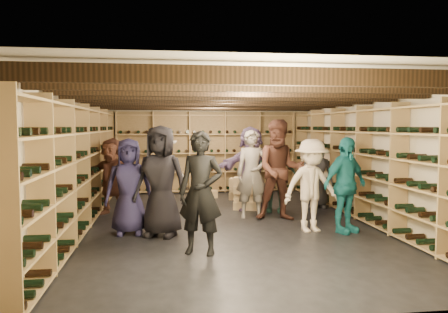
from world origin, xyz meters
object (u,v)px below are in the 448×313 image
at_px(crate_stack_left, 240,189).
at_px(person_7, 252,174).
at_px(person_12, 316,174).
at_px(person_6, 129,186).
at_px(person_9, 162,172).
at_px(person_5, 112,176).
at_px(crate_loose, 206,194).
at_px(person_0, 161,181).
at_px(person_3, 311,186).
at_px(person_8, 280,170).
at_px(person_1, 201,193).
at_px(person_11, 251,168).
at_px(crate_stack_right, 245,193).
at_px(person_4, 345,185).
at_px(person_10, 275,175).

distance_m(crate_stack_left, person_7, 2.18).
distance_m(crate_stack_left, person_12, 1.96).
relative_size(person_6, person_9, 0.95).
bearing_deg(person_5, crate_loose, 62.47).
relative_size(person_0, person_5, 1.16).
height_order(person_3, person_7, person_7).
relative_size(crate_stack_left, person_3, 0.37).
relative_size(person_5, person_6, 0.98).
relative_size(person_8, person_12, 1.28).
xyz_separation_m(person_0, person_1, (0.55, -1.08, -0.04)).
bearing_deg(person_7, person_12, 35.58).
distance_m(person_7, person_11, 0.89).
bearing_deg(person_5, person_1, -40.90).
xyz_separation_m(crate_stack_left, person_5, (-2.85, -1.40, 0.51)).
bearing_deg(crate_stack_left, person_6, -128.04).
bearing_deg(crate_stack_left, person_7, -93.89).
bearing_deg(crate_stack_right, crate_stack_left, 85.02).
bearing_deg(person_3, person_5, 141.43).
distance_m(crate_loose, person_0, 3.88).
relative_size(person_0, person_3, 1.15).
relative_size(person_0, person_7, 1.05).
bearing_deg(person_4, crate_stack_left, 83.51).
height_order(person_1, person_5, person_1).
xyz_separation_m(person_6, person_9, (0.54, 1.84, 0.04)).
height_order(person_6, person_10, person_6).
distance_m(person_3, person_9, 3.23).
height_order(person_10, person_12, person_10).
relative_size(crate_stack_right, person_12, 0.46).
height_order(person_1, person_10, person_1).
bearing_deg(person_4, person_1, 174.70).
height_order(person_5, person_9, person_9).
relative_size(person_4, person_12, 1.08).
distance_m(person_5, person_11, 2.88).
bearing_deg(person_12, person_4, -90.75).
relative_size(person_3, person_7, 0.92).
height_order(person_5, person_8, person_8).
distance_m(person_1, person_6, 1.66).
bearing_deg(person_9, person_3, -54.18).
bearing_deg(person_9, person_8, -41.50).
xyz_separation_m(person_5, person_6, (0.46, -1.66, 0.02)).
bearing_deg(person_12, person_10, -153.54).
distance_m(crate_loose, person_8, 3.09).
bearing_deg(person_11, crate_stack_right, 166.42).
height_order(person_8, person_12, person_8).
distance_m(crate_stack_right, person_3, 2.25).
bearing_deg(person_4, person_5, 127.94).
distance_m(person_4, person_5, 4.49).
bearing_deg(person_1, person_5, 138.64).
bearing_deg(person_4, person_8, 101.83).
bearing_deg(person_5, person_3, -7.25).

